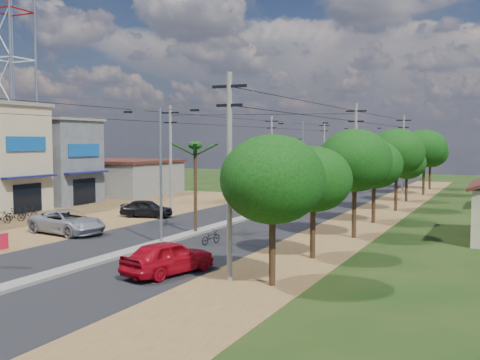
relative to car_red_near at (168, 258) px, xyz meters
The scene contains 37 objects.
ground 7.73m from the car_red_near, 125.87° to the left, with size 160.00×160.00×0.00m, color black.
road 21.72m from the car_red_near, 101.99° to the left, with size 12.00×110.00×0.04m, color black.
median 24.66m from the car_red_near, 100.54° to the left, with size 1.00×90.00×0.18m, color #605E56.
dirt_lot_west 24.16m from the car_red_near, 143.88° to the left, with size 18.00×46.00×0.04m, color brown.
dirt_shoulder_east 21.62m from the car_red_near, 79.36° to the left, with size 5.00×90.00×0.03m, color brown.
shophouse_grey 33.50m from the car_red_near, 142.62° to the left, with size 9.00×6.40×8.30m.
low_shed 39.58m from the car_red_near, 130.15° to the left, with size 10.40×10.40×3.95m.
telecom_tower 41.69m from the car_red_near, 147.29° to the left, with size 3.80×3.80×43.00m.
tree_east_a 6.22m from the car_red_near, ahead, with size 4.40×4.40×6.37m.
tree_east_b 8.54m from the car_red_near, 52.46° to the left, with size 4.00×4.00×5.83m.
tree_east_c 14.79m from the car_red_near, 68.58° to the left, with size 4.60×4.60×6.83m.
tree_east_d 21.12m from the car_red_near, 76.41° to the left, with size 4.20×4.20×6.13m.
tree_east_e 29.01m from the car_red_near, 79.78° to the left, with size 4.80×4.80×7.14m.
tree_east_f 36.67m from the car_red_near, 82.62° to the left, with size 3.80×3.80×5.52m.
tree_east_g 44.77m from the car_red_near, 83.18° to the left, with size 5.00×5.00×7.38m.
tree_east_h 52.61m from the car_red_near, 84.54° to the left, with size 4.40×4.40×6.52m.
palm_median_near 12.15m from the car_red_near, 113.77° to the left, with size 2.00×2.00×6.15m.
palm_median_mid 27.11m from the car_red_near, 99.75° to the left, with size 2.00×2.00×6.55m.
palm_median_far 42.71m from the car_red_near, 96.09° to the left, with size 2.00×2.00×5.85m.
streetlight_near 8.67m from the car_red_near, 125.87° to the left, with size 5.10×0.18×8.00m.
streetlight_mid 31.81m from the car_red_near, 98.21° to the left, with size 5.10×0.18×8.00m.
streetlight_far 56.56m from the car_red_near, 94.58° to the left, with size 5.10×0.18×8.00m.
utility_pole_w_b 21.93m from the car_red_near, 122.26° to the left, with size 1.60×0.24×9.00m.
utility_pole_w_c 42.04m from the car_red_near, 105.96° to the left, with size 1.60×0.24×9.00m.
utility_pole_w_d 62.43m from the car_red_near, 100.64° to the left, with size 1.60×0.24×9.00m.
utility_pole_e_a 4.98m from the car_red_near, ahead, with size 1.60×0.24×9.00m.
utility_pole_e_b 22.78m from the car_red_near, 82.34° to the left, with size 1.60×0.24×9.00m.
utility_pole_e_c 44.51m from the car_red_near, 86.13° to the left, with size 1.60×0.24×9.00m.
car_red_near is the anchor object (origin of this frame).
car_silver_mid 24.79m from the car_red_near, 96.97° to the left, with size 1.35×3.87×1.27m, color #92949A.
car_white_far 37.63m from the car_red_near, 100.07° to the left, with size 2.02×4.97×1.44m, color #B4B3AF.
car_parked_silver 13.69m from the car_red_near, 151.29° to the left, with size 2.57×5.57×1.55m, color #92949A.
car_parked_dark 19.56m from the car_red_near, 127.88° to the left, with size 1.66×4.14×1.41m, color black.
moto_rider_east 7.55m from the car_red_near, 103.80° to the left, with size 0.56×1.59×0.84m, color black.
moto_rider_west_a 28.22m from the car_red_near, 103.36° to the left, with size 0.56×1.60×0.84m, color black.
moto_rider_west_b 38.41m from the car_red_near, 104.26° to the left, with size 0.45×1.60×0.96m, color black.
roadside_sign 11.64m from the car_red_near, behind, with size 0.09×1.09×0.91m.
Camera 1 is at (18.29, -27.48, 6.09)m, focal length 42.00 mm.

